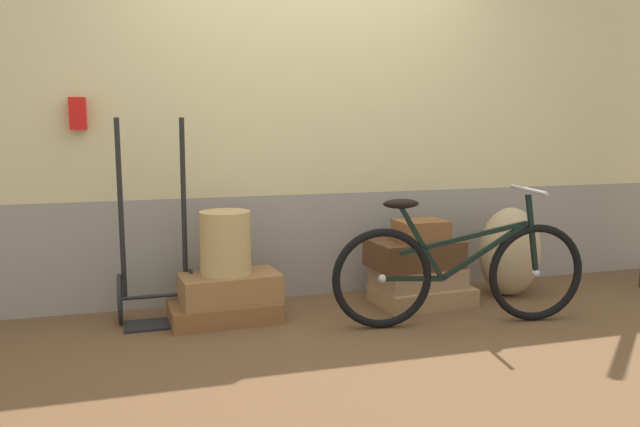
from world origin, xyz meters
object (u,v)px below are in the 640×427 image
suitcase_2 (422,295)px  wicker_basket (225,243)px  suitcase_4 (414,253)px  suitcase_5 (421,230)px  suitcase_3 (417,276)px  bicycle (460,272)px  burlap_sack (510,252)px  suitcase_1 (230,288)px  suitcase_0 (224,311)px  luggage_trolley (155,278)px

suitcase_2 → wicker_basket: bearing=174.7°
suitcase_4 → suitcase_5: size_ratio=1.76×
suitcase_3 → bicycle: size_ratio=0.35×
burlap_sack → suitcase_1: bearing=-179.5°
suitcase_4 → burlap_sack: bearing=-6.6°
suitcase_4 → bicycle: 0.52m
suitcase_5 → suitcase_4: bearing=160.4°
suitcase_3 → suitcase_5: (0.01, -0.01, 0.32)m
suitcase_2 → burlap_sack: size_ratio=1.00×
suitcase_2 → bicycle: bicycle is taller
suitcase_2 → suitcase_0: bearing=175.5°
suitcase_1 → suitcase_5: bearing=-4.0°
burlap_sack → suitcase_0: bearing=-179.6°
suitcase_4 → bicycle: size_ratio=0.37×
suitcase_3 → suitcase_4: 0.16m
suitcase_0 → suitcase_4: size_ratio=1.13×
suitcase_5 → suitcase_1: bearing=180.0°
suitcase_0 → suitcase_2: (1.37, -0.01, -0.00)m
suitcase_0 → luggage_trolley: (-0.41, 0.11, 0.22)m
suitcase_4 → burlap_sack: (0.74, -0.02, -0.03)m
suitcase_2 → luggage_trolley: size_ratio=0.50×
suitcase_3 → suitcase_5: suitcase_5 is taller
wicker_basket → burlap_sack: (2.04, -0.00, -0.18)m
suitcase_1 → suitcase_0: bearing=170.2°
wicker_basket → suitcase_4: bearing=0.6°
suitcase_2 → burlap_sack: burlap_sack is taller
wicker_basket → bicycle: (1.37, -0.50, -0.16)m
suitcase_0 → burlap_sack: size_ratio=1.06×
suitcase_1 → bicycle: size_ratio=0.38×
suitcase_2 → suitcase_5: (-0.01, 0.03, 0.45)m
suitcase_2 → suitcase_4: size_ratio=1.06×
burlap_sack → bicycle: (-0.67, -0.49, 0.02)m
suitcase_1 → suitcase_2: (1.33, -0.00, -0.15)m
suitcase_5 → wicker_basket: wicker_basket is taller
suitcase_1 → luggage_trolley: size_ratio=0.48×
suitcase_2 → luggage_trolley: bearing=171.9°
suitcase_0 → bicycle: 1.49m
luggage_trolley → wicker_basket: bearing=-12.4°
suitcase_1 → wicker_basket: size_ratio=1.54×
suitcase_3 → burlap_sack: bearing=-6.1°
suitcase_2 → suitcase_4: suitcase_4 is taller
luggage_trolley → burlap_sack: size_ratio=1.99×
suitcase_3 → bicycle: 0.53m
suitcase_0 → luggage_trolley: size_ratio=0.53×
suitcase_4 → wicker_basket: 1.31m
suitcase_3 → burlap_sack: size_ratio=0.88×
luggage_trolley → suitcase_1: bearing=-14.5°
burlap_sack → suitcase_3: bearing=178.6°
luggage_trolley → suitcase_5: bearing=-3.0°
suitcase_0 → suitcase_2: 1.37m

